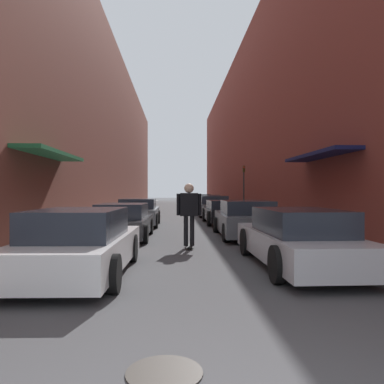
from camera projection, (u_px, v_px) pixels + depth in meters
The scene contains 17 objects.
ground at pixel (181, 214), 26.57m from camera, with size 134.46×134.46×0.00m, color #424244.
curb_strip_left at pixel (133, 209), 32.49m from camera, with size 1.80×61.12×0.12m.
curb_strip_right at pixel (226, 209), 32.87m from camera, with size 1.80×61.12×0.12m.
building_row_left at pixel (99, 133), 32.34m from camera, with size 4.90×61.12×13.30m.
building_row_right at pixel (259, 132), 32.98m from camera, with size 4.90×61.12×13.83m.
parked_car_left_0 at pixel (80, 244), 7.25m from camera, with size 1.89×4.40×1.30m.
parked_car_left_1 at pixel (123, 222), 12.93m from camera, with size 1.89×4.27×1.22m.
parked_car_left_2 at pixel (139, 213), 17.71m from camera, with size 1.93×3.99×1.29m.
parked_car_right_0 at pixel (297, 239), 8.09m from camera, with size 1.85×4.82×1.27m.
parked_car_right_1 at pixel (246, 219), 13.51m from camera, with size 2.01×4.63×1.31m.
parked_car_right_2 at pixel (224, 212), 18.94m from camera, with size 1.94×4.74×1.19m.
parked_car_right_3 at pixel (213, 206), 24.51m from camera, with size 2.04×4.67×1.35m.
parked_car_right_4 at pixel (208, 203), 30.57m from camera, with size 2.00×4.62×1.35m.
parked_car_right_5 at pixel (202, 202), 35.93m from camera, with size 1.94×4.07×1.36m.
skateboarder at pixel (189, 208), 10.75m from camera, with size 0.72×0.78×1.87m.
manhole_cover at pixel (164, 373), 3.36m from camera, with size 0.70×0.70×0.02m.
traffic_light at pixel (244, 184), 26.61m from camera, with size 0.16×0.22×3.34m.
Camera 1 is at (-0.43, -2.13, 1.64)m, focal length 35.00 mm.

